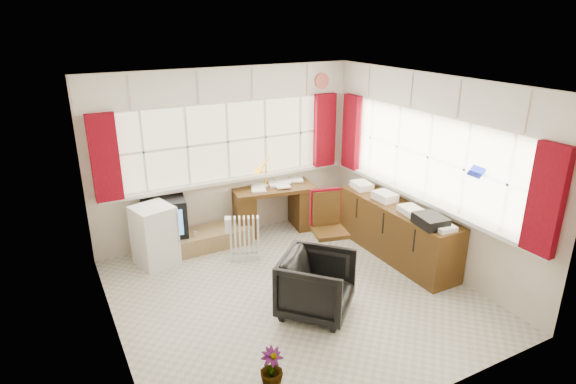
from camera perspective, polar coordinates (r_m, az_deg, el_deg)
name	(u,v)px	position (r m, az deg, el deg)	size (l,w,h in m)	color
ground	(293,294)	(5.93, 0.64, -12.04)	(4.00, 4.00, 0.00)	beige
room_walls	(294,177)	(5.28, 0.70, 1.85)	(4.00, 4.00, 4.00)	beige
window_back	(230,175)	(7.13, -6.88, 1.96)	(3.70, 0.12, 3.60)	#F9EFC5
window_right	(423,194)	(6.57, 15.69, -0.28)	(0.12, 3.70, 3.60)	#F9EFC5
curtains	(321,150)	(6.50, 3.92, 4.96)	(3.83, 3.83, 1.15)	maroon
overhead_cabinets	(324,90)	(6.42, 4.26, 12.00)	(3.98, 3.98, 0.48)	white
desk	(273,206)	(7.43, -1.77, -1.63)	(1.32, 0.80, 0.75)	#503212
desk_lamp	(266,167)	(7.28, -2.67, 3.01)	(0.17, 0.16, 0.43)	#EF9E0A
task_chair	(327,225)	(6.40, 4.68, -3.98)	(0.52, 0.54, 1.03)	black
office_chair	(317,285)	(5.45, 3.40, -10.93)	(0.75, 0.77, 0.70)	black
radiator	(245,242)	(6.63, -5.15, -5.91)	(0.44, 0.31, 0.62)	white
credenza	(397,230)	(6.78, 12.77, -4.44)	(0.50, 2.00, 0.85)	#503212
file_tray	(431,221)	(6.10, 16.54, -3.30)	(0.31, 0.39, 0.13)	black
tv_bench	(203,239)	(7.07, -10.08, -5.54)	(1.40, 0.50, 0.25)	#A38551
crt_tv	(164,217)	(6.94, -14.48, -2.83)	(0.67, 0.64, 0.54)	black
hifi_stack	(165,225)	(6.87, -14.39, -3.78)	(0.56, 0.36, 0.39)	black
mini_fridge	(155,235)	(6.67, -15.53, -4.96)	(0.59, 0.59, 0.81)	white
spray_bottle_a	(195,241)	(6.96, -10.91, -5.76)	(0.12, 0.12, 0.31)	silver
spray_bottle_b	(293,263)	(6.42, 0.59, -8.39)	(0.08, 0.08, 0.18)	#83C4BA
flower_vase	(271,369)	(4.59, -1.97, -20.19)	(0.22, 0.22, 0.38)	black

